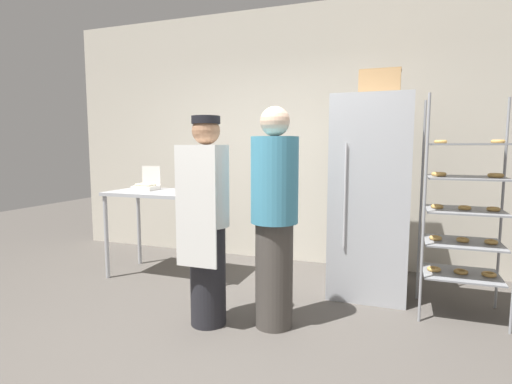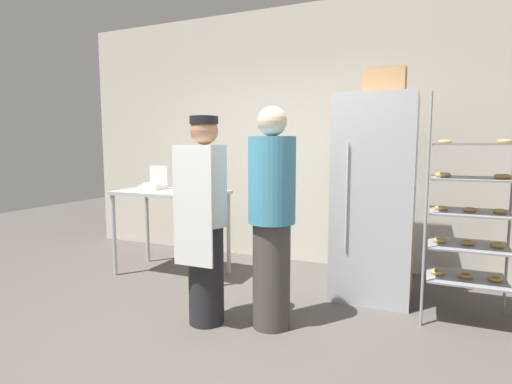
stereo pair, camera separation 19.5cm
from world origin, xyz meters
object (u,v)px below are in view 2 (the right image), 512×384
Objects in this scene: baking_rack at (470,213)px; person_customer at (272,217)px; donut_box at (153,185)px; person_baker at (205,218)px; cardboard_storage_box at (385,83)px; refrigerator at (375,197)px; blender_pitcher at (190,177)px.

baking_rack reaches higher than person_customer.
donut_box is at bearing 154.52° from person_customer.
person_baker is 0.52m from person_customer.
baking_rack is at bearing -26.25° from cardboard_storage_box.
refrigerator is 5.04× the size of cardboard_storage_box.
blender_pitcher is at bearing -178.14° from refrigerator.
baking_rack is 2.10m from person_baker.
blender_pitcher is 0.19× the size of person_baker.
baking_rack is 5.77× the size of blender_pitcher.
blender_pitcher reaches higher than donut_box.
person_customer is at bearing -25.48° from donut_box.
person_baker is 0.96× the size of person_customer.
refrigerator is 7.14× the size of donut_box.
refrigerator reaches higher than baking_rack.
donut_box is 1.93m from person_customer.
refrigerator is 0.82m from baking_rack.
baking_rack is at bearing 24.69° from person_baker.
cardboard_storage_box is 1.70m from person_customer.
person_baker is (-1.19, -1.23, -1.14)m from cardboard_storage_box.
blender_pitcher is 1.40m from person_baker.
baking_rack is 2.76m from blender_pitcher.
donut_box is at bearing -174.01° from cardboard_storage_box.
cardboard_storage_box is 0.23× the size of person_baker.
cardboard_storage_box is (2.03, 0.13, 0.92)m from blender_pitcher.
blender_pitcher is (-2.74, 0.23, 0.19)m from baking_rack.
person_baker is (0.84, -1.10, -0.22)m from blender_pitcher.
cardboard_storage_box is 0.22× the size of person_customer.
cardboard_storage_box is at bearing 57.69° from person_customer.
refrigerator is 1.14× the size of person_baker.
person_baker is at bearing -52.65° from blender_pitcher.
cardboard_storage_box reaches higher than blender_pitcher.
cardboard_storage_box reaches higher than person_baker.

